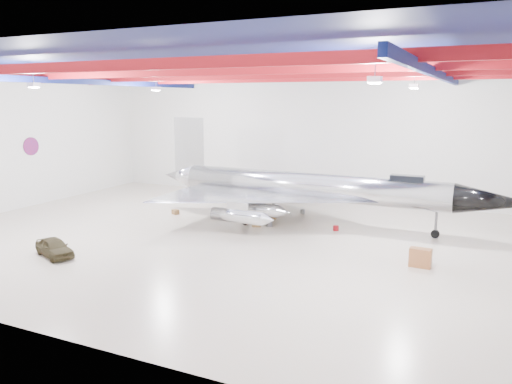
% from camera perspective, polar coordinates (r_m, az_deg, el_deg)
% --- Properties ---
extents(floor, '(40.00, 40.00, 0.00)m').
position_cam_1_polar(floor, '(32.51, -2.67, -5.28)').
color(floor, beige).
rests_on(floor, ground).
extents(wall_back, '(40.00, 0.00, 40.00)m').
position_cam_1_polar(wall_back, '(45.22, 6.16, 6.25)').
color(wall_back, silver).
rests_on(wall_back, floor).
extents(wall_left, '(0.00, 30.00, 30.00)m').
position_cam_1_polar(wall_left, '(44.41, -26.36, 5.13)').
color(wall_left, silver).
rests_on(wall_left, floor).
extents(ceiling, '(40.00, 40.00, 0.00)m').
position_cam_1_polar(ceiling, '(31.35, -2.85, 14.45)').
color(ceiling, '#0A0F38').
rests_on(ceiling, wall_back).
extents(ceiling_structure, '(39.50, 29.50, 1.08)m').
position_cam_1_polar(ceiling_structure, '(31.31, -2.84, 13.22)').
color(ceiling_structure, maroon).
rests_on(ceiling_structure, ceiling).
extents(wall_roundel, '(0.10, 1.50, 1.50)m').
position_cam_1_polar(wall_roundel, '(45.67, -24.32, 4.78)').
color(wall_roundel, '#B21414').
rests_on(wall_roundel, wall_left).
extents(jet_aircraft, '(27.26, 15.97, 7.44)m').
position_cam_1_polar(jet_aircraft, '(35.96, 5.98, 0.21)').
color(jet_aircraft, silver).
rests_on(jet_aircraft, floor).
extents(jeep, '(3.40, 2.35, 1.08)m').
position_cam_1_polar(jeep, '(30.88, -22.05, -5.89)').
color(jeep, '#3B331D').
rests_on(jeep, floor).
extents(desk, '(1.16, 0.63, 1.03)m').
position_cam_1_polar(desk, '(28.32, 18.27, -7.15)').
color(desk, brown).
rests_on(desk, floor).
extents(crate_ply, '(0.65, 0.59, 0.37)m').
position_cam_1_polar(crate_ply, '(39.54, -9.19, -2.25)').
color(crate_ply, olive).
rests_on(crate_ply, floor).
extents(toolbox_red, '(0.41, 0.33, 0.29)m').
position_cam_1_polar(toolbox_red, '(40.70, -2.54, -1.81)').
color(toolbox_red, maroon).
rests_on(toolbox_red, floor).
extents(engine_drum, '(0.46, 0.46, 0.39)m').
position_cam_1_polar(engine_drum, '(35.34, 1.54, -3.64)').
color(engine_drum, '#59595B').
rests_on(engine_drum, floor).
extents(parts_bin, '(0.72, 0.60, 0.46)m').
position_cam_1_polar(parts_bin, '(37.63, 1.85, -2.71)').
color(parts_bin, olive).
rests_on(parts_bin, floor).
extents(crate_small, '(0.41, 0.38, 0.23)m').
position_cam_1_polar(crate_small, '(40.51, -4.03, -1.93)').
color(crate_small, '#59595B').
rests_on(crate_small, floor).
extents(tool_chest, '(0.50, 0.50, 0.35)m').
position_cam_1_polar(tool_chest, '(34.68, 9.12, -4.09)').
color(tool_chest, maroon).
rests_on(tool_chest, floor).
extents(oil_barrel, '(0.69, 0.60, 0.42)m').
position_cam_1_polar(oil_barrel, '(35.30, 0.11, -3.63)').
color(oil_barrel, olive).
rests_on(oil_barrel, floor).
extents(spares_box, '(0.45, 0.45, 0.34)m').
position_cam_1_polar(spares_box, '(39.42, 5.36, -2.22)').
color(spares_box, '#59595B').
rests_on(spares_box, floor).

